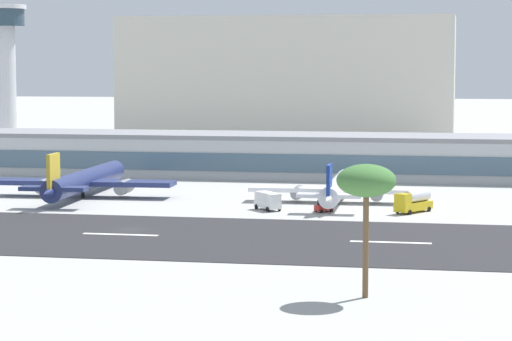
{
  "coord_description": "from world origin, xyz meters",
  "views": [
    {
      "loc": [
        51.9,
        -169.65,
        26.26
      ],
      "look_at": [
        11.76,
        45.74,
        5.43
      ],
      "focal_mm": 78.48,
      "sensor_mm": 36.0,
      "label": 1
    }
  ],
  "objects": [
    {
      "name": "ground_plane",
      "position": [
        0.0,
        0.0,
        0.0
      ],
      "size": [
        1400.0,
        1400.0,
        0.0
      ],
      "primitive_type": "plane",
      "color": "#A8A8A3"
    },
    {
      "name": "runway_strip",
      "position": [
        0.0,
        -5.52,
        0.04
      ],
      "size": [
        800.0,
        42.35,
        0.08
      ],
      "primitive_type": "cube",
      "color": "#262628",
      "rests_on": "ground_plane"
    },
    {
      "name": "runway_centreline_dash_4",
      "position": [
        0.01,
        -5.52,
        0.09
      ],
      "size": [
        12.0,
        1.2,
        0.01
      ],
      "primitive_type": "cube",
      "color": "white",
      "rests_on": "runway_strip"
    },
    {
      "name": "runway_centreline_dash_5",
      "position": [
        41.56,
        -5.52,
        0.09
      ],
      "size": [
        12.0,
        1.2,
        0.01
      ],
      "primitive_type": "cube",
      "color": "white",
      "rests_on": "runway_strip"
    },
    {
      "name": "terminal_building",
      "position": [
        2.59,
        88.86,
        5.02
      ],
      "size": [
        143.89,
        22.35,
        10.02
      ],
      "color": "#B7BABC",
      "rests_on": "ground_plane"
    },
    {
      "name": "control_tower",
      "position": [
        -74.27,
        122.36,
        25.13
      ],
      "size": [
        14.37,
        14.37,
        42.63
      ],
      "color": "silver",
      "rests_on": "ground_plane"
    },
    {
      "name": "distant_hotel_block",
      "position": [
        -3.06,
        182.01,
        20.54
      ],
      "size": [
        103.83,
        37.44,
        41.07
      ],
      "primitive_type": "cube",
      "color": "beige",
      "rests_on": "ground_plane"
    },
    {
      "name": "airliner_gold_tail_gate_0",
      "position": [
        -22.05,
        40.16,
        3.22
      ],
      "size": [
        36.37,
        48.44,
        10.1
      ],
      "rotation": [
        0.0,
        0.0,
        1.61
      ],
      "color": "navy",
      "rests_on": "ground_plane"
    },
    {
      "name": "airliner_navy_tail_gate_1",
      "position": [
        28.42,
        40.17,
        2.78
      ],
      "size": [
        33.67,
        41.86,
        8.73
      ],
      "rotation": [
        0.0,
        0.0,
        1.59
      ],
      "color": "white",
      "rests_on": "ground_plane"
    },
    {
      "name": "service_fuel_truck_0",
      "position": [
        43.31,
        29.12,
        2.03
      ],
      "size": [
        6.75,
        8.57,
        3.95
      ],
      "rotation": [
        0.0,
        0.0,
        4.15
      ],
      "color": "gold",
      "rests_on": "ground_plane"
    },
    {
      "name": "service_box_truck_1",
      "position": [
        17.29,
        27.72,
        1.79
      ],
      "size": [
        5.66,
        6.16,
        3.25
      ],
      "rotation": [
        0.0,
        0.0,
        5.4
      ],
      "color": "white",
      "rests_on": "ground_plane"
    },
    {
      "name": "service_baggage_tug_2",
      "position": [
        27.55,
        27.02,
        1.05
      ],
      "size": [
        3.4,
        3.38,
        2.2
      ],
      "rotation": [
        0.0,
        0.0,
        3.92
      ],
      "color": "#B2231E",
      "rests_on": "ground_plane"
    },
    {
      "name": "palm_tree_1",
      "position": [
        41.26,
        -45.16,
        13.08
      ],
      "size": [
        6.72,
        6.72,
        15.16
      ],
      "color": "brown",
      "rests_on": "ground_plane"
    }
  ]
}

